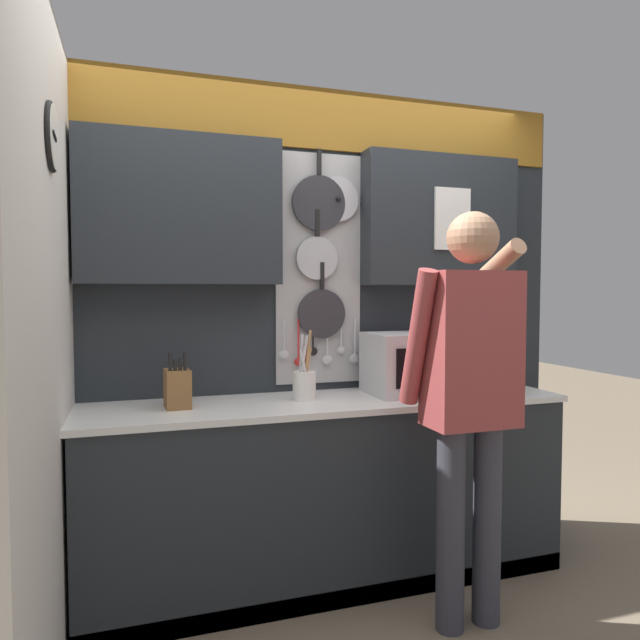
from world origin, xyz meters
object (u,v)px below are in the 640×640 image
knife_block (177,388)px  utensil_crock (304,383)px  microwave (413,363)px  person (469,380)px

knife_block → utensil_crock: size_ratio=0.75×
microwave → person: person is taller
knife_block → utensil_crock: utensil_crock is taller
microwave → knife_block: bearing=180.0°
microwave → person: (-0.03, -0.58, -0.00)m
microwave → knife_block: 1.20m
knife_block → person: 1.31m
knife_block → utensil_crock: bearing=-0.0°
microwave → utensil_crock: (-0.59, 0.00, -0.07)m
microwave → person: bearing=-92.9°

